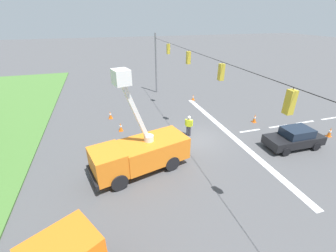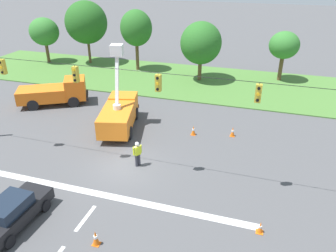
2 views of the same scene
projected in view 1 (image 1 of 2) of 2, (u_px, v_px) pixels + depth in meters
ground_plane at (196, 139)px, 18.16m from camera, size 200.00×200.00×0.00m
lane_markings at (245, 132)px, 19.34m from camera, size 17.60×15.25×0.01m
signal_gantry at (200, 84)px, 16.08m from camera, size 26.20×0.33×7.20m
utility_truck_bucket_lift at (140, 152)px, 13.95m from camera, size 3.73×6.55×6.55m
sedan_black at (294, 138)px, 16.74m from camera, size 1.99×4.33×1.56m
road_worker at (189, 125)px, 18.27m from camera, size 0.43×0.55×1.77m
traffic_cone_foreground_left at (121, 127)px, 19.30m from camera, size 0.36×0.36×0.78m
traffic_cone_foreground_right at (193, 97)px, 26.42m from camera, size 0.36×0.36×0.66m
traffic_cone_mid_left at (255, 118)px, 20.87m from camera, size 0.36×0.36×0.82m
traffic_cone_mid_right at (110, 115)px, 21.63m from camera, size 0.36×0.36×0.78m
traffic_cone_lane_edge_a at (330, 132)px, 18.38m from camera, size 0.36×0.36×0.82m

